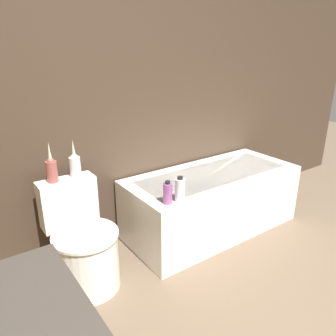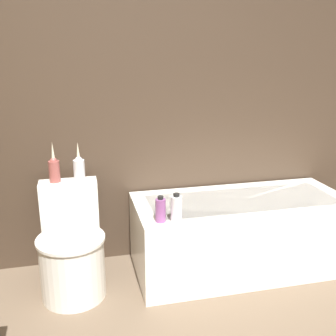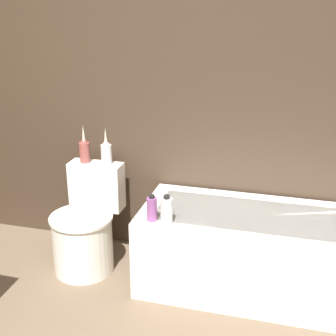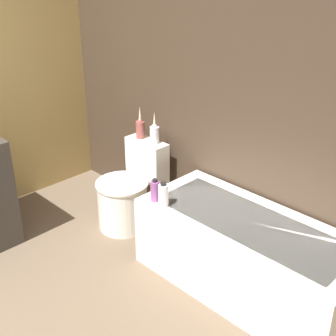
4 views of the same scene
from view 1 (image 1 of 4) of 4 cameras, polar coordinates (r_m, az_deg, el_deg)
wall_back_tiled at (r=2.57m, az=-10.66°, el=14.00°), size 6.40×0.06×2.60m
bathtub at (r=2.97m, az=7.64°, el=-5.69°), size 1.55×0.68×0.54m
toilet at (r=2.38m, az=-14.54°, el=-13.14°), size 0.44×0.58×0.71m
vase_gold at (r=2.33m, az=-19.61°, el=-0.14°), size 0.07×0.07×0.28m
vase_silver at (r=2.38m, az=-15.90°, el=0.66°), size 0.08×0.08×0.27m
shampoo_bottle_tall at (r=2.27m, az=-0.07°, el=-4.42°), size 0.06×0.06×0.17m
shampoo_bottle_short at (r=2.32m, az=2.11°, el=-3.77°), size 0.07×0.07×0.18m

